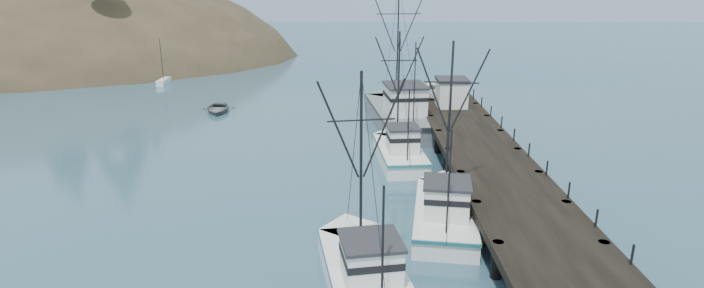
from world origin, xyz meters
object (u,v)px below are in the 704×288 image
object	(u,v)px
work_vessel	(399,113)
motorboat	(218,112)
trawler_mid	(364,271)
pickup_truck	(439,91)
trawler_near	(445,210)
pier	(483,152)
trawler_far	(399,151)
pier_shed	(452,92)

from	to	relation	value
work_vessel	motorboat	distance (m)	20.32
trawler_mid	pickup_truck	size ratio (longest dim) A/B	1.86
trawler_near	trawler_mid	distance (m)	8.72
pier	pickup_truck	distance (m)	17.20
pier	trawler_mid	size ratio (longest dim) A/B	4.04
trawler_mid	trawler_far	bearing A→B (deg)	80.47
trawler_mid	pier_shed	world-z (taller)	trawler_mid
pickup_truck	motorboat	xyz separation A→B (m)	(-23.86, 2.15, -2.81)
pier_shed	pickup_truck	world-z (taller)	pier_shed
pier	pickup_truck	bearing A→B (deg)	92.84
trawler_far	pickup_truck	world-z (taller)	trawler_far
trawler_near	pier_shed	size ratio (longest dim) A/B	3.52
pickup_truck	pier_shed	bearing A→B (deg)	-143.99
trawler_far	motorboat	distance (m)	24.83
trawler_near	pickup_truck	distance (m)	26.11
trawler_mid	pier	bearing A→B (deg)	59.79
trawler_near	trawler_far	xyz separation A→B (m)	(-1.89, 11.61, 0.00)
trawler_near	trawler_far	bearing A→B (deg)	99.24
pickup_truck	trawler_far	bearing A→B (deg)	-176.34
work_vessel	pier_shed	bearing A→B (deg)	-2.24
pier_shed	pickup_truck	distance (m)	3.58
pickup_truck	motorboat	world-z (taller)	pickup_truck
work_vessel	motorboat	size ratio (longest dim) A/B	3.41
trawler_far	motorboat	world-z (taller)	trawler_far
pier_shed	trawler_near	bearing A→B (deg)	-100.30
pickup_truck	work_vessel	bearing A→B (deg)	150.79
trawler_near	work_vessel	distance (m)	22.60
motorboat	trawler_mid	bearing A→B (deg)	-73.97
work_vessel	pickup_truck	world-z (taller)	work_vessel
trawler_far	pickup_truck	xyz separation A→B (m)	(5.20, 14.21, 1.99)
work_vessel	pickup_truck	xyz separation A→B (m)	(4.31, 3.25, 1.59)
trawler_far	pickup_truck	distance (m)	15.27
trawler_near	work_vessel	bearing A→B (deg)	92.53
trawler_far	pickup_truck	bearing A→B (deg)	69.89
pier	work_vessel	xyz separation A→B (m)	(-5.16, 13.89, -0.46)
pier_shed	motorboat	world-z (taller)	pier_shed
pier	pickup_truck	world-z (taller)	pickup_truck
pier_shed	motorboat	bearing A→B (deg)	167.18
pier	work_vessel	bearing A→B (deg)	110.39
motorboat	trawler_far	bearing A→B (deg)	-49.07
trawler_mid	motorboat	distance (m)	38.38
trawler_mid	motorboat	bearing A→B (deg)	113.85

